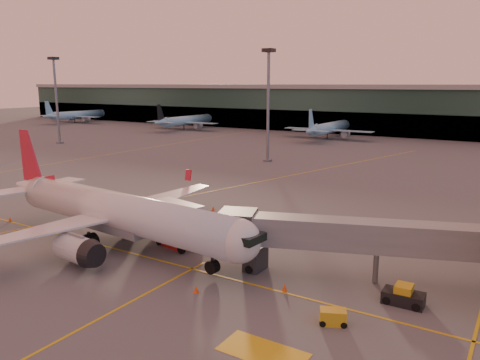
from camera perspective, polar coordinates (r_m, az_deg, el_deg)
The scene contains 15 objects.
ground at distance 46.78m, azimuth -14.61°, elevation -11.19°, with size 600.00×600.00×0.00m, color #4C4F54.
taxi_markings at distance 85.35m, azimuth 3.89°, elevation -0.45°, with size 100.12×173.00×0.01m.
terminal at distance 174.17m, azimuth 21.63°, elevation 7.85°, with size 400.00×20.00×17.60m.
mast_west_far at distance 152.26m, azimuth -21.51°, elevation 9.73°, with size 2.40×2.40×25.60m.
mast_west_near at distance 108.46m, azimuth 3.46°, elevation 10.05°, with size 2.40×2.40×25.60m.
distant_aircraft_row at distance 149.75m, azimuth 23.74°, elevation 3.82°, with size 350.00×34.00×13.00m.
main_airplane at distance 53.86m, azimuth -15.18°, elevation -3.77°, with size 39.91×36.00×12.04m.
jet_bridge at distance 44.31m, azimuth 18.40°, elevation -6.98°, with size 29.55×13.13×5.93m.
catering_truck at distance 52.68m, azimuth -7.64°, elevation -5.07°, with size 6.77×4.05×4.92m.
gpu_cart at distance 37.45m, azimuth 11.27°, elevation -16.08°, with size 2.31×1.91×1.17m.
pushback_tug at distance 41.90m, azimuth 19.29°, elevation -13.24°, with size 3.33×1.85×1.70m.
cone_nose at distance 42.35m, azimuth 5.45°, elevation -12.92°, with size 0.46×0.46×0.59m.
cone_tail at distance 68.94m, azimuth -26.21°, elevation -4.34°, with size 0.47×0.47×0.60m.
cone_wing_left at distance 67.33m, azimuth -3.29°, elevation -3.48°, with size 0.49×0.49×0.62m.
cone_fwd at distance 42.01m, azimuth -5.36°, elevation -13.12°, with size 0.48×0.48×0.61m.
Camera 1 is at (31.90, -29.18, 17.86)m, focal length 35.00 mm.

